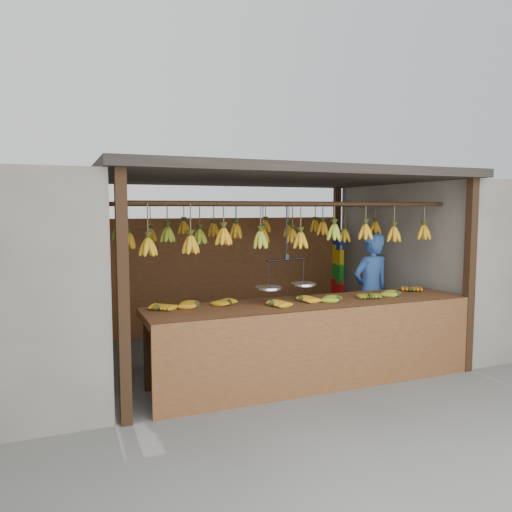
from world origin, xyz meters
name	(u,v)px	position (x,y,z in m)	size (l,w,h in m)	color
ground	(264,355)	(0.00, 0.00, 0.00)	(80.00, 80.00, 0.00)	#5B5B57
stall	(255,207)	(0.00, 0.33, 1.97)	(4.30, 3.30, 2.40)	black
neighbor_right	(474,259)	(3.60, 0.00, 1.15)	(3.00, 3.00, 2.30)	slate
counter	(318,321)	(0.11, -1.23, 0.72)	(3.77, 0.86, 0.96)	brown
hanging_bananas	(265,233)	(0.00, 0.00, 1.62)	(3.65, 2.26, 0.39)	orange
balance_scale	(286,282)	(-0.16, -1.00, 1.13)	(0.76, 0.39, 0.93)	black
vendor	(371,290)	(1.55, -0.18, 0.80)	(0.59, 0.38, 1.61)	#3359A5
bag_bundles	(338,264)	(1.94, 1.35, 1.00)	(0.08, 0.26, 1.19)	#1426BF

